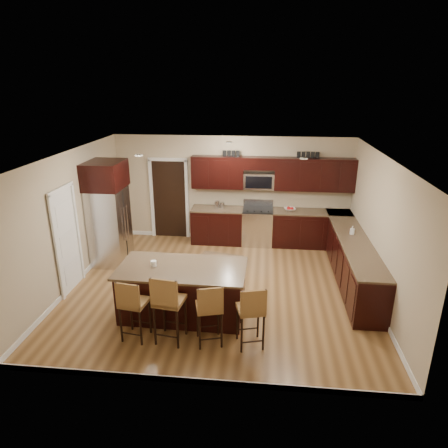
# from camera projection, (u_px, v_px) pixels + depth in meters

# --- Properties ---
(floor) EXTENTS (6.00, 6.00, 0.00)m
(floor) POSITION_uv_depth(u_px,v_px,m) (220.00, 288.00, 8.12)
(floor) COLOR brown
(floor) RESTS_ON ground
(ceiling) EXTENTS (6.00, 6.00, 0.00)m
(ceiling) POSITION_uv_depth(u_px,v_px,m) (220.00, 156.00, 7.20)
(ceiling) COLOR silver
(ceiling) RESTS_ON wall_back
(wall_back) EXTENTS (6.00, 0.00, 6.00)m
(wall_back) POSITION_uv_depth(u_px,v_px,m) (232.00, 189.00, 10.23)
(wall_back) COLOR tan
(wall_back) RESTS_ON floor
(wall_left) EXTENTS (0.00, 5.50, 5.50)m
(wall_left) POSITION_uv_depth(u_px,v_px,m) (71.00, 220.00, 7.95)
(wall_left) COLOR tan
(wall_left) RESTS_ON floor
(wall_right) EXTENTS (0.00, 5.50, 5.50)m
(wall_right) POSITION_uv_depth(u_px,v_px,m) (381.00, 232.00, 7.36)
(wall_right) COLOR tan
(wall_right) RESTS_ON floor
(base_cabinets) EXTENTS (4.02, 3.96, 0.92)m
(base_cabinets) POSITION_uv_depth(u_px,v_px,m) (310.00, 244.00, 9.13)
(base_cabinets) COLOR black
(base_cabinets) RESTS_ON floor
(upper_cabinets) EXTENTS (4.00, 0.33, 0.80)m
(upper_cabinets) POSITION_uv_depth(u_px,v_px,m) (274.00, 173.00, 9.81)
(upper_cabinets) COLOR black
(upper_cabinets) RESTS_ON wall_back
(range) EXTENTS (0.76, 0.64, 1.11)m
(range) POSITION_uv_depth(u_px,v_px,m) (257.00, 226.00, 10.18)
(range) COLOR silver
(range) RESTS_ON floor
(microwave) EXTENTS (0.76, 0.31, 0.40)m
(microwave) POSITION_uv_depth(u_px,v_px,m) (259.00, 181.00, 9.94)
(microwave) COLOR silver
(microwave) RESTS_ON upper_cabinets
(doorway) EXTENTS (0.85, 0.03, 2.06)m
(doorway) POSITION_uv_depth(u_px,v_px,m) (170.00, 199.00, 10.49)
(doorway) COLOR black
(doorway) RESTS_ON floor
(pantry_door) EXTENTS (0.03, 0.80, 2.04)m
(pantry_door) POSITION_uv_depth(u_px,v_px,m) (67.00, 241.00, 7.78)
(pantry_door) COLOR white
(pantry_door) RESTS_ON floor
(letter_decor) EXTENTS (2.20, 0.03, 0.15)m
(letter_decor) POSITION_uv_depth(u_px,v_px,m) (269.00, 154.00, 9.67)
(letter_decor) COLOR black
(letter_decor) RESTS_ON upper_cabinets
(island) EXTENTS (2.25, 1.20, 0.92)m
(island) POSITION_uv_depth(u_px,v_px,m) (183.00, 292.00, 7.10)
(island) COLOR black
(island) RESTS_ON floor
(stool_left) EXTENTS (0.46, 0.46, 1.07)m
(stool_left) POSITION_uv_depth(u_px,v_px,m) (132.00, 303.00, 6.29)
(stool_left) COLOR olive
(stool_left) RESTS_ON floor
(stool_mid) EXTENTS (0.50, 0.50, 1.19)m
(stool_mid) POSITION_uv_depth(u_px,v_px,m) (168.00, 302.00, 6.20)
(stool_mid) COLOR olive
(stool_mid) RESTS_ON floor
(stool_right) EXTENTS (0.49, 0.49, 1.07)m
(stool_right) POSITION_uv_depth(u_px,v_px,m) (210.00, 308.00, 6.17)
(stool_right) COLOR olive
(stool_right) RESTS_ON floor
(refrigerator) EXTENTS (0.79, 0.94, 2.35)m
(refrigerator) POSITION_uv_depth(u_px,v_px,m) (109.00, 212.00, 8.90)
(refrigerator) COLOR silver
(refrigerator) RESTS_ON floor
(floor_mat) EXTENTS (1.12, 0.86, 0.01)m
(floor_mat) POSITION_uv_depth(u_px,v_px,m) (220.00, 259.00, 9.43)
(floor_mat) COLOR brown
(floor_mat) RESTS_ON floor
(fruit_bowl) EXTENTS (0.34, 0.34, 0.07)m
(fruit_bowl) POSITION_uv_depth(u_px,v_px,m) (290.00, 209.00, 9.94)
(fruit_bowl) COLOR silver
(fruit_bowl) RESTS_ON base_cabinets
(soap_bottle) EXTENTS (0.11, 0.11, 0.18)m
(soap_bottle) POSITION_uv_depth(u_px,v_px,m) (352.00, 230.00, 8.40)
(soap_bottle) COLOR #B2B2B2
(soap_bottle) RESTS_ON base_cabinets
(canister_tall) EXTENTS (0.12, 0.12, 0.19)m
(canister_tall) POSITION_uv_depth(u_px,v_px,m) (217.00, 205.00, 10.10)
(canister_tall) COLOR silver
(canister_tall) RESTS_ON base_cabinets
(canister_short) EXTENTS (0.11, 0.11, 0.16)m
(canister_short) POSITION_uv_depth(u_px,v_px,m) (222.00, 205.00, 10.09)
(canister_short) COLOR silver
(canister_short) RESTS_ON base_cabinets
(island_jar) EXTENTS (0.10, 0.10, 0.10)m
(island_jar) POSITION_uv_depth(u_px,v_px,m) (154.00, 263.00, 6.96)
(island_jar) COLOR white
(island_jar) RESTS_ON island
(stool_extra) EXTENTS (0.49, 0.49, 1.07)m
(stool_extra) POSITION_uv_depth(u_px,v_px,m) (252.00, 310.00, 6.11)
(stool_extra) COLOR olive
(stool_extra) RESTS_ON floor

